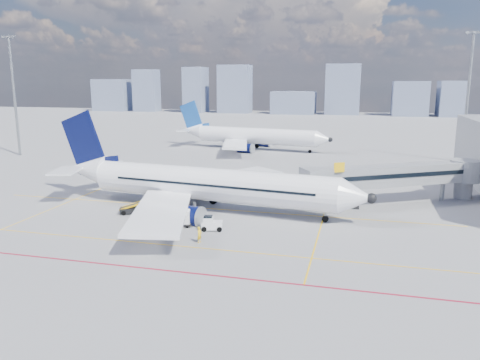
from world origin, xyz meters
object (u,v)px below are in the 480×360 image
object	(u,v)px
ramp_worker	(199,235)
baggage_tug	(211,224)
belt_loader	(138,209)
cargo_dolly	(176,217)
second_aircraft	(250,136)
main_aircraft	(199,184)

from	to	relation	value
ramp_worker	baggage_tug	bearing A→B (deg)	18.68
belt_loader	ramp_worker	bearing A→B (deg)	-58.48
belt_loader	ramp_worker	world-z (taller)	belt_loader
baggage_tug	cargo_dolly	size ratio (longest dim) A/B	0.67
second_aircraft	cargo_dolly	size ratio (longest dim) A/B	10.48
cargo_dolly	belt_loader	xyz separation A→B (m)	(-6.53, 3.73, -0.44)
main_aircraft	ramp_worker	bearing A→B (deg)	-63.17
main_aircraft	cargo_dolly	world-z (taller)	main_aircraft
main_aircraft	second_aircraft	bearing A→B (deg)	103.53
second_aircraft	ramp_worker	world-z (taller)	second_aircraft
main_aircraft	cargo_dolly	xyz separation A→B (m)	(0.03, -7.85, -2.18)
baggage_tug	cargo_dolly	bearing A→B (deg)	162.24
second_aircraft	belt_loader	distance (m)	57.99
cargo_dolly	main_aircraft	bearing A→B (deg)	75.60
main_aircraft	second_aircraft	distance (m)	54.13
second_aircraft	ramp_worker	distance (m)	66.97
main_aircraft	ramp_worker	xyz separation A→B (m)	(4.39, -12.32, -2.39)
baggage_tug	belt_loader	size ratio (longest dim) A/B	0.44
cargo_dolly	ramp_worker	distance (m)	6.25
main_aircraft	second_aircraft	size ratio (longest dim) A/B	1.10
baggage_tug	main_aircraft	bearing A→B (deg)	104.80
second_aircraft	ramp_worker	size ratio (longest dim) A/B	23.71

